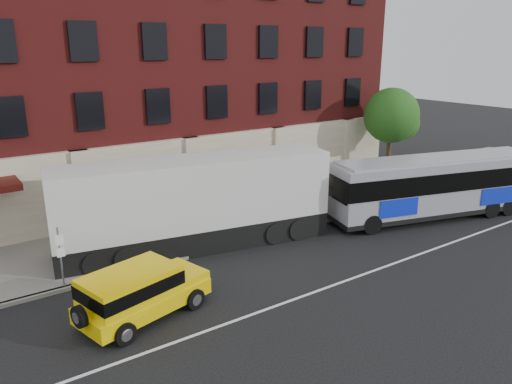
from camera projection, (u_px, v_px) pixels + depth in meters
ground at (338, 292)px, 18.70m from camera, size 120.00×120.00×0.00m
sidewalk at (218, 222)px, 25.78m from camera, size 60.00×6.00×0.15m
kerb at (250, 240)px, 23.42m from camera, size 60.00×0.25×0.15m
lane_line at (329, 287)px, 19.09m from camera, size 60.00×0.12×0.01m
building at (150, 69)px, 29.87m from camera, size 30.00×12.10×15.00m
sign_pole at (61, 254)px, 18.52m from camera, size 0.30×0.20×2.50m
street_tree at (392, 118)px, 32.27m from camera, size 3.60×3.60×6.20m
city_bus at (437, 184)px, 26.37m from camera, size 12.35×5.68×3.31m
yellow_suv at (138, 291)px, 16.61m from camera, size 4.93×2.94×1.83m
shipping_container at (196, 204)px, 22.35m from camera, size 12.74×4.67×4.16m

